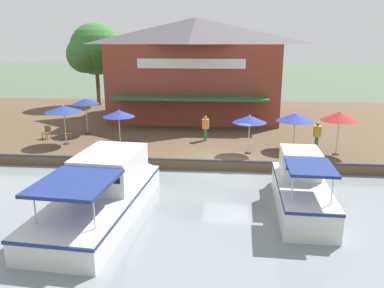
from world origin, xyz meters
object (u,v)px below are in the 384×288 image
Objects in this scene: cafe_chair_far_corner_seat at (47,132)px; person_mid_patio at (205,125)px; patio_umbrella_by_entrance at (119,114)px; patio_umbrella_mid_patio_right at (295,117)px; patio_umbrella_back_row at (63,109)px; cafe_chair_mid_patio at (67,132)px; person_at_quay_edge at (317,133)px; tree_behind_restaurant at (93,51)px; patio_umbrella_far_corner at (340,116)px; motorboat_mid_row at (299,186)px; motorboat_outer_channel at (108,189)px; waterfront_restaurant at (196,67)px; patio_umbrella_mid_patio_left at (86,101)px; patio_umbrella_near_quay_edge at (250,119)px.

person_mid_patio reaches higher than cafe_chair_far_corner_seat.
patio_umbrella_by_entrance is 10.42m from patio_umbrella_mid_patio_right.
patio_umbrella_back_row is 8.95m from person_mid_patio.
person_at_quay_edge reaches higher than cafe_chair_mid_patio.
patio_umbrella_back_row is 2.82m from cafe_chair_far_corner_seat.
tree_behind_restaurant is (-15.58, -6.87, 3.30)m from patio_umbrella_by_entrance.
cafe_chair_mid_patio is 9.16m from person_mid_patio.
patio_umbrella_far_corner is 1.51× the size of person_at_quay_edge.
motorboat_mid_row is (6.89, -0.89, -1.64)m from patio_umbrella_mid_patio_right.
person_mid_patio is at bearing 92.55° from cafe_chair_far_corner_seat.
waterfront_restaurant is at bearing 172.94° from motorboat_outer_channel.
patio_umbrella_mid_patio_left reaches higher than patio_umbrella_mid_patio_right.
tree_behind_restaurant is at bearing -137.97° from person_mid_patio.
patio_umbrella_mid_patio_left reaches higher than motorboat_mid_row.
cafe_chair_far_corner_seat is at bearing -92.04° from cafe_chair_mid_patio.
person_mid_patio is (-0.52, 9.13, 0.54)m from cafe_chair_mid_patio.
patio_umbrella_mid_patio_left is 11.68m from patio_umbrella_near_quay_edge.
patio_umbrella_mid_patio_left is 2.96× the size of cafe_chair_mid_patio.
patio_umbrella_near_quay_edge is 0.25× the size of motorboat_outer_channel.
patio_umbrella_mid_patio_left is at bearing -102.95° from patio_umbrella_far_corner.
waterfront_restaurant is at bearing 65.84° from tree_behind_restaurant.
patio_umbrella_back_row is 0.99× the size of patio_umbrella_mid_patio_left.
patio_umbrella_far_corner is at bearing 89.48° from patio_umbrella_by_entrance.
person_mid_patio is 10.17m from motorboat_outer_channel.
patio_umbrella_mid_patio_right is 7.14m from motorboat_mid_row.
patio_umbrella_far_corner reaches higher than motorboat_mid_row.
cafe_chair_far_corner_seat is 14.58m from tree_behind_restaurant.
person_at_quay_edge is (1.12, 17.27, 0.57)m from cafe_chair_far_corner_seat.
waterfront_restaurant is 16.37× the size of cafe_chair_mid_patio.
patio_umbrella_mid_patio_left is at bearing -155.70° from motorboat_outer_channel.
patio_umbrella_back_row reaches higher than patio_umbrella_by_entrance.
waterfront_restaurant reaches higher than tree_behind_restaurant.
tree_behind_restaurant reaches higher than patio_umbrella_far_corner.
patio_umbrella_far_corner is at bearing 71.76° from person_mid_patio.
cafe_chair_far_corner_seat is 1.00× the size of cafe_chair_mid_patio.
patio_umbrella_by_entrance is at bearing -64.41° from person_mid_patio.
cafe_chair_far_corner_seat is at bearing -93.69° from person_at_quay_edge.
tree_behind_restaurant is (-14.77, -17.26, 3.48)m from patio_umbrella_mid_patio_right.
patio_umbrella_by_entrance is 2.79× the size of cafe_chair_mid_patio.
patio_umbrella_back_row is 15.47m from person_at_quay_edge.
tree_behind_restaurant is at bearing -142.94° from motorboat_mid_row.
patio_umbrella_by_entrance is at bearing -18.75° from waterfront_restaurant.
patio_umbrella_near_quay_edge is (0.31, 7.66, -0.12)m from patio_umbrella_by_entrance.
patio_umbrella_far_corner is 1.11× the size of patio_umbrella_near_quay_edge.
patio_umbrella_by_entrance reaches higher than cafe_chair_far_corner_seat.
patio_umbrella_mid_patio_right is at bearing 90.38° from patio_umbrella_back_row.
patio_umbrella_far_corner is 5.00m from patio_umbrella_near_quay_edge.
patio_umbrella_mid_patio_left is at bearing -136.74° from patio_umbrella_by_entrance.
tree_behind_restaurant is (-14.77, -18.60, 4.38)m from person_at_quay_edge.
patio_umbrella_near_quay_edge is (11.16, 3.97, -2.17)m from waterfront_restaurant.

